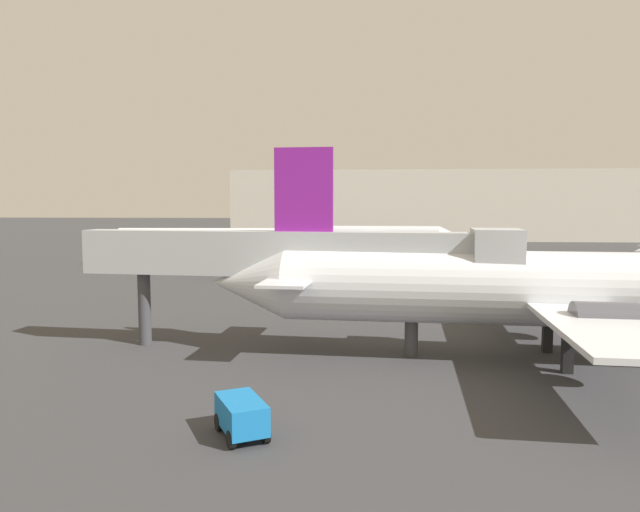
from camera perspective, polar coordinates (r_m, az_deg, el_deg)
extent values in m
cylinder|color=silver|center=(31.66, 25.15, -3.02)|extent=(31.00, 5.99, 3.76)
cone|color=silver|center=(31.40, -7.06, -2.62)|extent=(4.40, 4.05, 3.76)
cube|color=silver|center=(31.33, 22.41, -4.04)|extent=(5.41, 23.41, 0.23)
cube|color=silver|center=(30.78, -2.47, -2.04)|extent=(2.91, 8.28, 0.15)
cube|color=purple|center=(30.45, -1.61, 5.69)|extent=(3.11, 0.51, 5.27)
cylinder|color=#4C4C54|center=(35.81, 22.12, -3.22)|extent=(3.02, 1.95, 1.74)
cylinder|color=#4C4C54|center=(27.45, 26.52, -5.86)|extent=(3.02, 1.95, 1.74)
cube|color=black|center=(33.58, 21.47, -7.28)|extent=(0.52, 0.52, 1.82)
cube|color=black|center=(29.93, 23.17, -8.85)|extent=(0.52, 0.52, 1.82)
cylinder|color=white|center=(74.67, -10.31, 1.61)|extent=(24.42, 3.88, 2.89)
cone|color=white|center=(78.72, -20.15, 1.56)|extent=(3.30, 3.02, 2.89)
cone|color=white|center=(73.04, 0.30, 1.61)|extent=(3.30, 3.02, 2.89)
cube|color=white|center=(74.46, -9.39, 1.28)|extent=(3.85, 21.50, 0.19)
cube|color=white|center=(73.10, -1.25, 1.84)|extent=(2.12, 6.57, 0.12)
cube|color=purple|center=(73.00, -1.56, 4.26)|extent=(2.48, 0.33, 3.84)
cylinder|color=#4C4C54|center=(70.65, -10.61, 0.93)|extent=(2.37, 1.49, 1.39)
cylinder|color=#4C4C54|center=(78.59, -9.34, 1.38)|extent=(2.37, 1.49, 1.39)
cube|color=black|center=(76.87, -15.96, -0.21)|extent=(0.40, 0.40, 1.93)
cube|color=black|center=(73.11, -9.60, -0.35)|extent=(0.40, 0.40, 1.93)
cube|color=black|center=(76.13, -9.14, -0.13)|extent=(0.40, 0.40, 1.93)
cylinder|color=silver|center=(100.65, 5.87, 2.21)|extent=(20.27, 3.34, 2.65)
cone|color=silver|center=(101.27, 12.43, 2.13)|extent=(3.00, 2.75, 2.65)
cone|color=silver|center=(101.36, -0.68, 2.26)|extent=(3.00, 2.75, 2.65)
cube|color=silver|center=(100.68, 5.30, 1.99)|extent=(4.37, 21.87, 0.19)
cube|color=silver|center=(101.14, 0.36, 2.40)|extent=(2.08, 6.57, 0.12)
cube|color=purple|center=(101.00, 0.58, 4.23)|extent=(2.49, 0.32, 4.34)
cylinder|color=#4C4C54|center=(104.81, 5.66, 2.04)|extent=(2.37, 1.47, 1.39)
cylinder|color=#4C4C54|center=(96.56, 5.62, 1.77)|extent=(2.37, 1.47, 1.39)
cube|color=black|center=(100.96, 9.53, 1.02)|extent=(0.40, 0.40, 1.41)
cube|color=black|center=(102.33, 5.30, 1.13)|extent=(0.40, 0.40, 1.41)
cube|color=black|center=(99.24, 5.27, 1.00)|extent=(0.40, 0.40, 1.41)
cube|color=#B2B7BC|center=(31.23, -4.70, 0.26)|extent=(21.33, 3.56, 2.40)
cube|color=#B2B7BC|center=(30.55, 16.97, -0.06)|extent=(2.65, 3.01, 2.80)
cylinder|color=#3F3F44|center=(30.75, 9.00, -5.96)|extent=(0.70, 0.70, 4.08)
cylinder|color=#3F3F44|center=(34.23, -16.88, -4.98)|extent=(0.70, 0.70, 4.08)
cube|color=#1972BF|center=(20.67, -7.74, -15.12)|extent=(2.27, 2.73, 1.00)
cylinder|color=black|center=(21.47, -9.93, -15.78)|extent=(0.46, 0.62, 0.60)
cylinder|color=black|center=(21.76, -6.82, -15.46)|extent=(0.46, 0.62, 0.60)
cylinder|color=black|center=(19.96, -8.73, -17.44)|extent=(0.46, 0.62, 0.60)
cylinder|color=black|center=(20.26, -5.38, -17.04)|extent=(0.46, 0.62, 0.60)
cube|color=beige|center=(136.89, 12.69, 4.90)|extent=(96.51, 27.01, 15.00)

